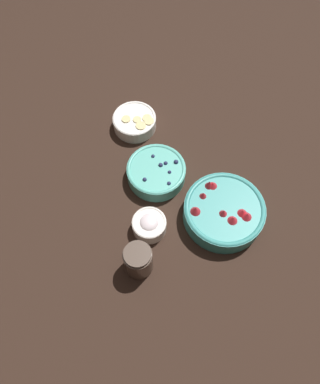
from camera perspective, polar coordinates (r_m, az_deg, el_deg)
The scene contains 6 objects.
ground_plane at distance 1.15m, azimuth 0.32°, elevation 0.47°, with size 4.00×4.00×0.00m, color black.
bowl_strawberries at distance 1.09m, azimuth 9.69°, elevation -2.89°, with size 0.23×0.23×0.08m.
bowl_blueberries at distance 1.15m, azimuth -0.56°, elevation 3.12°, with size 0.18×0.18×0.06m.
bowl_bananas at distance 1.27m, azimuth -3.88°, elevation 10.70°, with size 0.14×0.14×0.05m.
bowl_cream at distance 1.07m, azimuth -1.65°, elevation -4.99°, with size 0.10×0.10×0.06m.
jar_chocolate at distance 1.02m, azimuth -3.32°, elevation -10.39°, with size 0.08×0.08×0.11m.
Camera 1 is at (0.50, 0.21, 1.02)m, focal length 35.00 mm.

